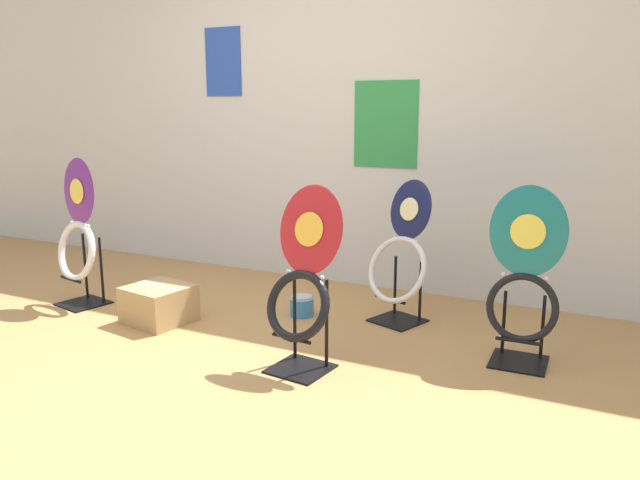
{
  "coord_description": "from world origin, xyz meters",
  "views": [
    {
      "loc": [
        1.96,
        -2.22,
        1.3
      ],
      "look_at": [
        0.4,
        0.91,
        0.55
      ],
      "focal_mm": 35.0,
      "sensor_mm": 36.0,
      "label": 1
    }
  ],
  "objects_px": {
    "toilet_seat_display_crimson_swirl": "(303,281)",
    "storage_box": "(159,304)",
    "toilet_seat_display_purple_note": "(78,237)",
    "paint_can": "(302,305)",
    "toilet_seat_display_navy_moon": "(401,256)",
    "toilet_seat_display_teal_sax": "(524,282)"
  },
  "relations": [
    {
      "from": "toilet_seat_display_crimson_swirl",
      "to": "toilet_seat_display_purple_note",
      "type": "bearing_deg",
      "value": 172.0
    },
    {
      "from": "paint_can",
      "to": "toilet_seat_display_teal_sax",
      "type": "bearing_deg",
      "value": -6.48
    },
    {
      "from": "toilet_seat_display_teal_sax",
      "to": "toilet_seat_display_navy_moon",
      "type": "xyz_separation_m",
      "value": [
        -0.77,
        0.34,
        -0.03
      ]
    },
    {
      "from": "toilet_seat_display_crimson_swirl",
      "to": "toilet_seat_display_purple_note",
      "type": "relative_size",
      "value": 0.95
    },
    {
      "from": "toilet_seat_display_crimson_swirl",
      "to": "storage_box",
      "type": "distance_m",
      "value": 1.19
    },
    {
      "from": "toilet_seat_display_navy_moon",
      "to": "toilet_seat_display_purple_note",
      "type": "relative_size",
      "value": 0.89
    },
    {
      "from": "toilet_seat_display_purple_note",
      "to": "paint_can",
      "type": "height_order",
      "value": "toilet_seat_display_purple_note"
    },
    {
      "from": "paint_can",
      "to": "storage_box",
      "type": "xyz_separation_m",
      "value": [
        -0.73,
        -0.49,
        0.04
      ]
    },
    {
      "from": "toilet_seat_display_teal_sax",
      "to": "storage_box",
      "type": "relative_size",
      "value": 2.27
    },
    {
      "from": "toilet_seat_display_purple_note",
      "to": "storage_box",
      "type": "height_order",
      "value": "toilet_seat_display_purple_note"
    },
    {
      "from": "toilet_seat_display_teal_sax",
      "to": "storage_box",
      "type": "distance_m",
      "value": 2.14
    },
    {
      "from": "toilet_seat_display_teal_sax",
      "to": "toilet_seat_display_purple_note",
      "type": "bearing_deg",
      "value": -173.87
    },
    {
      "from": "paint_can",
      "to": "toilet_seat_display_navy_moon",
      "type": "bearing_deg",
      "value": 17.62
    },
    {
      "from": "paint_can",
      "to": "toilet_seat_display_purple_note",
      "type": "bearing_deg",
      "value": -162.34
    },
    {
      "from": "toilet_seat_display_navy_moon",
      "to": "toilet_seat_display_crimson_swirl",
      "type": "bearing_deg",
      "value": -102.33
    },
    {
      "from": "toilet_seat_display_navy_moon",
      "to": "toilet_seat_display_purple_note",
      "type": "distance_m",
      "value": 2.11
    },
    {
      "from": "toilet_seat_display_crimson_swirl",
      "to": "paint_can",
      "type": "xyz_separation_m",
      "value": [
        -0.39,
        0.71,
        -0.39
      ]
    },
    {
      "from": "storage_box",
      "to": "toilet_seat_display_crimson_swirl",
      "type": "bearing_deg",
      "value": -10.81
    },
    {
      "from": "toilet_seat_display_navy_moon",
      "to": "storage_box",
      "type": "distance_m",
      "value": 1.51
    },
    {
      "from": "paint_can",
      "to": "toilet_seat_display_crimson_swirl",
      "type": "bearing_deg",
      "value": -61.05
    },
    {
      "from": "toilet_seat_display_crimson_swirl",
      "to": "toilet_seat_display_teal_sax",
      "type": "bearing_deg",
      "value": 29.8
    },
    {
      "from": "toilet_seat_display_teal_sax",
      "to": "toilet_seat_display_crimson_swirl",
      "type": "xyz_separation_m",
      "value": [
        -0.97,
        -0.55,
        0.02
      ]
    }
  ]
}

